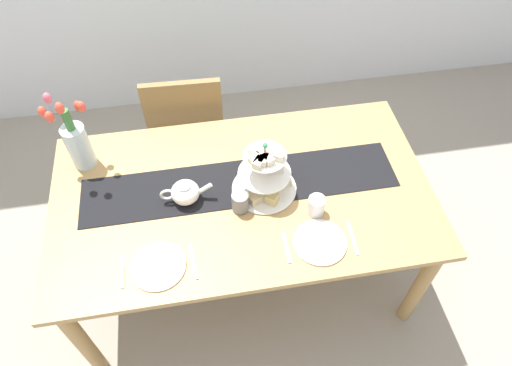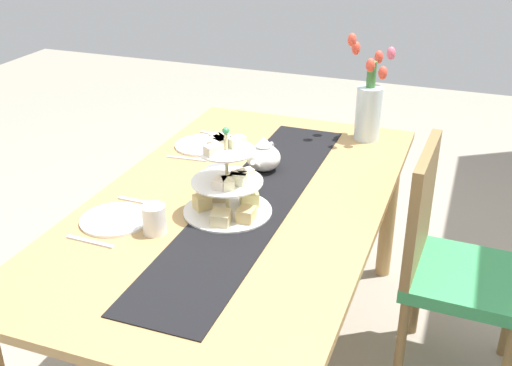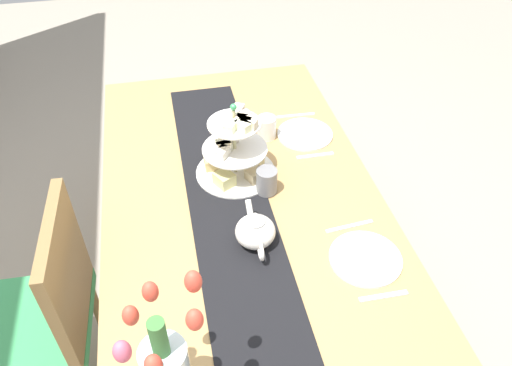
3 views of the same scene
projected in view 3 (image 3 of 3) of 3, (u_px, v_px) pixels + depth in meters
ground_plane at (244, 307)px, 2.30m from camera, size 8.00×8.00×0.00m
dining_table at (241, 209)px, 1.88m from camera, size 1.76×0.99×0.72m
chair_left at (45, 313)px, 1.69m from camera, size 0.44×0.44×0.91m
table_runner at (226, 193)px, 1.81m from camera, size 1.47×0.28×0.00m
tiered_cake_stand at (234, 152)px, 1.83m from camera, size 0.30×0.30×0.30m
teapot at (255, 231)px, 1.59m from camera, size 0.24×0.13×0.14m
dinner_plate_left at (365, 258)px, 1.58m from camera, size 0.23×0.23×0.01m
fork_left at (383, 296)px, 1.47m from camera, size 0.02×0.15×0.01m
knife_left at (349, 226)px, 1.68m from camera, size 0.03×0.17×0.01m
dinner_plate_right at (305, 134)px, 2.08m from camera, size 0.23×0.23×0.01m
fork_right at (315, 156)px, 1.97m from camera, size 0.02×0.15×0.01m
knife_right at (296, 116)px, 2.19m from camera, size 0.02×0.17×0.01m
mug_grey at (267, 181)px, 1.78m from camera, size 0.08×0.08×0.09m
mug_white_text at (267, 128)px, 2.04m from camera, size 0.08×0.08×0.09m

